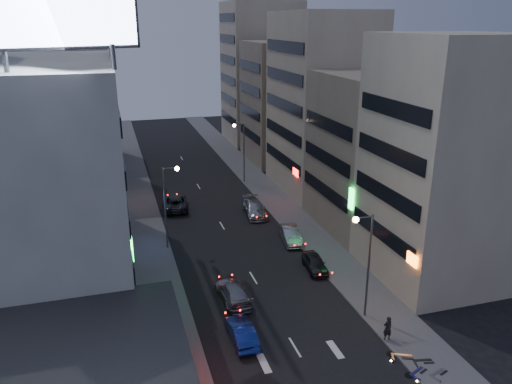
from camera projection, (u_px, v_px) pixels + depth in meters
name	position (u px, v px, depth m)	size (l,w,h in m)	color
sidewalk_left	(143.00, 220.00, 54.97)	(4.00, 120.00, 0.12)	#4C4C4F
sidewalk_right	(280.00, 205.00, 59.29)	(4.00, 120.00, 0.12)	#4C4C4F
food_court	(72.00, 383.00, 27.38)	(11.00, 13.00, 3.88)	beige
white_building	(32.00, 174.00, 40.58)	(14.00, 24.00, 18.00)	beige
shophouse_near	(443.00, 162.00, 40.27)	(10.00, 11.00, 20.00)	beige
shophouse_mid	(375.00, 152.00, 51.48)	(11.00, 12.00, 16.00)	gray
shophouse_far	(321.00, 104.00, 62.15)	(10.00, 14.00, 22.00)	beige
far_left_a	(68.00, 111.00, 63.32)	(11.00, 10.00, 20.00)	beige
far_left_b	(71.00, 113.00, 75.78)	(12.00, 10.00, 15.00)	gray
far_right_a	(284.00, 102.00, 76.54)	(11.00, 12.00, 18.00)	gray
far_right_b	(261.00, 73.00, 88.39)	(12.00, 12.00, 24.00)	beige
billboard	(54.00, 5.00, 28.46)	(9.52, 3.75, 6.20)	#595B60
street_lamp_right_near	(365.00, 252.00, 35.24)	(1.60, 0.44, 8.02)	#595B60
street_lamp_left	(169.00, 196.00, 46.56)	(1.60, 0.44, 8.02)	#595B60
street_lamp_right_far	(241.00, 144.00, 66.06)	(1.60, 0.44, 8.02)	#595B60
parked_car_right_near	(315.00, 263.00, 43.81)	(1.61, 4.01, 1.37)	#28292D
parked_car_right_mid	(290.00, 235.00, 49.43)	(1.59, 4.55, 1.50)	#A8ABB0
parked_car_left	(175.00, 202.00, 58.09)	(2.61, 5.66, 1.57)	#25262A
parked_car_right_far	(255.00, 208.00, 56.27)	(2.20, 5.41, 1.57)	#A1A4A9
road_car_blue	(241.00, 332.00, 34.03)	(1.47, 4.21, 1.39)	navy
road_car_silver	(233.00, 292.00, 38.96)	(2.05, 5.05, 1.47)	gray
person	(388.00, 328.00, 33.96)	(0.65, 0.43, 1.78)	black
scooter_black_a	(460.00, 382.00, 29.27)	(1.96, 0.65, 1.20)	black
scooter_silver_a	(442.00, 360.00, 31.26)	(1.84, 0.61, 1.12)	gray
scooter_blue	(421.00, 359.00, 31.39)	(1.84, 0.61, 1.12)	navy
scooter_black_b	(432.00, 351.00, 32.09)	(1.88, 0.63, 1.15)	black
scooter_silver_b	(413.00, 347.00, 32.43)	(2.02, 0.67, 1.24)	#9FA2A6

